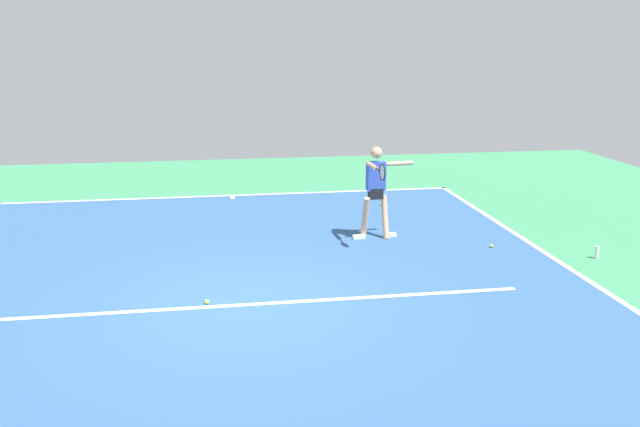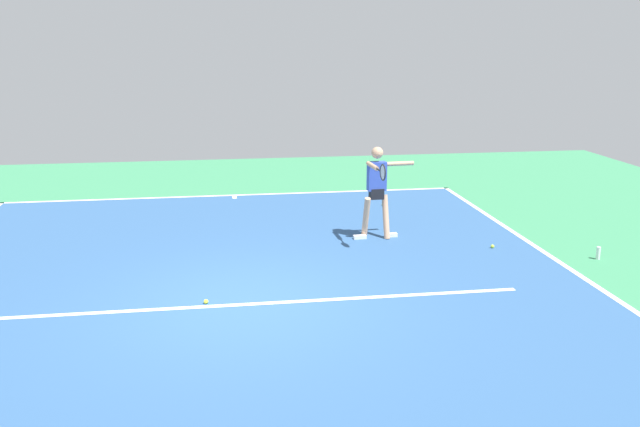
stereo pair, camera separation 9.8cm
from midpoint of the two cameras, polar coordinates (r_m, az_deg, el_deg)
The scene contains 11 objects.
ground_plane at distance 9.68m, azimuth -6.50°, elevation -7.62°, with size 23.81×23.81×0.00m, color #388456.
court_surface at distance 9.68m, azimuth -6.50°, elevation -7.61°, with size 10.73×13.81×0.00m, color #2D5484.
court_line_baseline_near at distance 16.23m, azimuth -7.67°, elevation 1.55°, with size 10.73×0.10×0.01m, color white.
court_line_sideline_left at distance 11.20m, azimuth 21.93°, elevation -5.47°, with size 0.10×13.81×0.01m, color white.
court_line_service at distance 9.62m, azimuth -6.49°, elevation -7.73°, with size 8.05×0.10×0.01m, color white.
court_line_centre_mark at distance 16.04m, azimuth -7.65°, elevation 1.38°, with size 0.10×0.30×0.01m, color white.
tennis_player at distance 12.44m, azimuth 4.62°, elevation 2.32°, with size 1.14×1.23×1.75m.
tennis_ball_centre_court at distance 9.72m, azimuth -9.92°, elevation -7.44°, with size 0.07×0.07×0.07m, color #CCE033.
tennis_ball_far_corner at distance 15.17m, azimuth 5.08°, elevation 0.81°, with size 0.07×0.07×0.07m, color yellow.
tennis_ball_near_player at distance 12.46m, azimuth 14.21°, elevation -2.69°, with size 0.07×0.07×0.07m, color #C6E53D.
water_bottle at distance 12.39m, azimuth 22.35°, elevation -3.08°, with size 0.07×0.07×0.22m, color white.
Camera 1 is at (0.37, 8.95, 3.66)m, focal length 37.51 mm.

